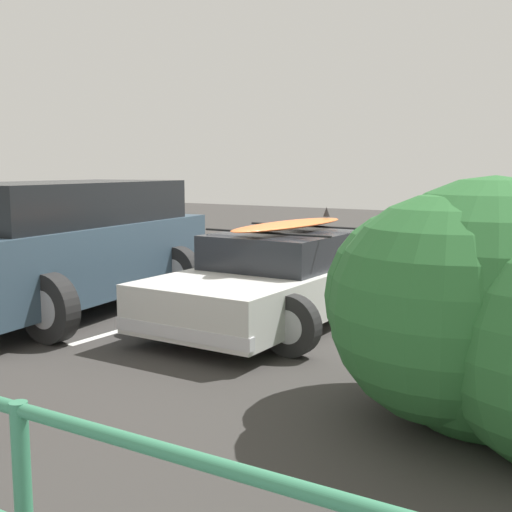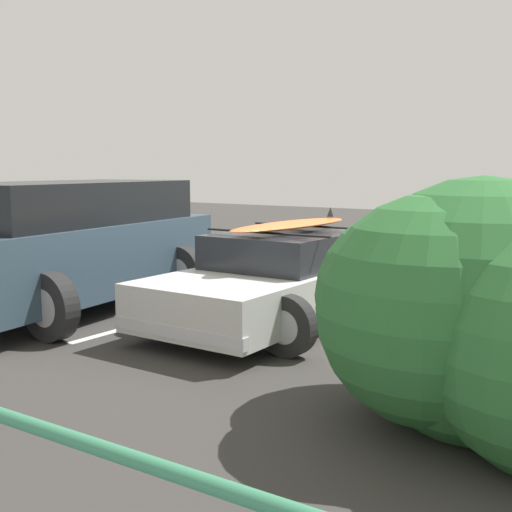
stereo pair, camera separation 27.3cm
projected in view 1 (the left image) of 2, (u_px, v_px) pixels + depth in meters
The scene contains 5 objects.
ground_plane at pixel (291, 317), 8.83m from camera, with size 44.00×44.00×0.02m, color #383533.
parking_stripe at pixel (195, 308), 9.35m from camera, with size 4.69×0.12×0.00m, color silver.
sedan_car at pixel (282, 278), 8.53m from camera, with size 2.51×4.33×1.47m.
suv_car at pixel (65, 244), 9.07m from camera, with size 3.17×5.00×1.84m.
bush_near_left at pixel (492, 318), 5.03m from camera, with size 2.93×2.76×2.08m.
Camera 1 is at (-4.28, 7.51, 2.03)m, focal length 45.00 mm.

